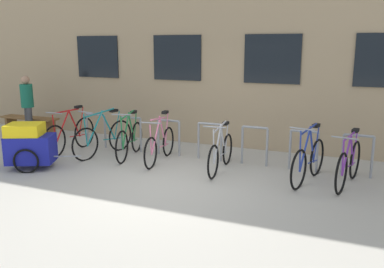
{
  "coord_description": "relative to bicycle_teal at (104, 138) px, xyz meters",
  "views": [
    {
      "loc": [
        3.18,
        -6.17,
        2.46
      ],
      "look_at": [
        -0.12,
        1.6,
        0.61
      ],
      "focal_mm": 37.82,
      "sensor_mm": 36.0,
      "label": 1
    }
  ],
  "objects": [
    {
      "name": "bike_rack",
      "position": [
        2.38,
        0.57,
        0.1
      ],
      "size": [
        6.58,
        0.05,
        0.83
      ],
      "color": "gray",
      "rests_on": "ground"
    },
    {
      "name": "bicycle_green",
      "position": [
        0.63,
        0.1,
        -0.01
      ],
      "size": [
        0.51,
        1.7,
        1.07
      ],
      "color": "black",
      "rests_on": "ground"
    },
    {
      "name": "bicycle_teal",
      "position": [
        0.0,
        0.0,
        0.0
      ],
      "size": [
        0.51,
        1.8,
        1.09
      ],
      "color": "black",
      "rests_on": "ground"
    },
    {
      "name": "bicycle_pink",
      "position": [
        1.43,
        0.03,
        -0.03
      ],
      "size": [
        0.44,
        1.73,
        1.08
      ],
      "color": "black",
      "rests_on": "ground"
    },
    {
      "name": "wooden_bench",
      "position": [
        -3.18,
        1.0,
        -0.03
      ],
      "size": [
        1.78,
        0.4,
        0.5
      ],
      "color": "brown",
      "rests_on": "ground"
    },
    {
      "name": "person_by_bench",
      "position": [
        -2.79,
        0.58,
        0.57
      ],
      "size": [
        0.33,
        0.32,
        1.69
      ],
      "color": "#3F3F42",
      "rests_on": "ground"
    },
    {
      "name": "storefront_building",
      "position": [
        2.2,
        5.67,
        3.06
      ],
      "size": [
        28.0,
        7.64,
        6.93
      ],
      "color": "tan",
      "rests_on": "ground"
    },
    {
      "name": "bike_trailer",
      "position": [
        -0.77,
        -1.45,
        0.08
      ],
      "size": [
        1.44,
        0.93,
        0.95
      ],
      "color": "navy",
      "rests_on": "ground"
    },
    {
      "name": "bicycle_red",
      "position": [
        -0.9,
        -0.07,
        0.0
      ],
      "size": [
        0.44,
        1.85,
        1.07
      ],
      "color": "black",
      "rests_on": "ground"
    },
    {
      "name": "bicycle_blue",
      "position": [
        4.56,
        -0.08,
        -0.01
      ],
      "size": [
        0.51,
        1.67,
        1.1
      ],
      "color": "black",
      "rests_on": "ground"
    },
    {
      "name": "ground_plane",
      "position": [
        2.2,
        -1.33,
        -0.4
      ],
      "size": [
        42.0,
        42.0,
        0.0
      ],
      "primitive_type": "plane",
      "color": "#B2ADA0"
    },
    {
      "name": "bicycle_silver",
      "position": [
        2.86,
        -0.07,
        -0.03
      ],
      "size": [
        0.44,
        1.69,
        1.01
      ],
      "color": "black",
      "rests_on": "ground"
    },
    {
      "name": "backpack",
      "position": [
        -2.08,
        0.05,
        -0.18
      ],
      "size": [
        0.31,
        0.25,
        0.44
      ],
      "primitive_type": "cube",
      "rotation": [
        0.0,
        0.0,
        -0.19
      ],
      "color": "black",
      "rests_on": "ground"
    },
    {
      "name": "bicycle_purple",
      "position": [
        5.25,
        -0.01,
        -0.01
      ],
      "size": [
        0.49,
        1.72,
        1.0
      ],
      "color": "black",
      "rests_on": "ground"
    }
  ]
}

